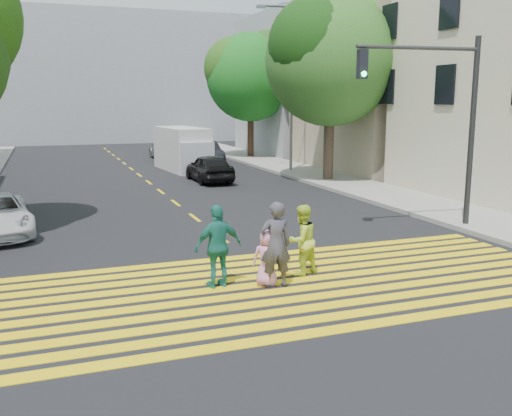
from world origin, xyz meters
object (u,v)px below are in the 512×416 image
pedestrian_child (267,258)px  pedestrian_extra (218,246)px  traffic_signal (442,106)px  dark_car_near (209,168)px  dark_car_parked (206,152)px  white_van (184,150)px  silver_car (167,149)px  tree_right_far (252,72)px  pedestrian_woman (302,240)px  tree_right_near (332,53)px  pedestrian_man (276,245)px

pedestrian_child → pedestrian_extra: (-0.99, 0.26, 0.28)m
pedestrian_child → traffic_signal: size_ratio=0.21×
dark_car_near → dark_car_parked: dark_car_near is taller
dark_car_parked → white_van: size_ratio=0.78×
silver_car → dark_car_parked: same height
tree_right_far → pedestrian_extra: 27.91m
tree_right_far → pedestrian_child: tree_right_far is taller
dark_car_parked → pedestrian_extra: bearing=-104.6°
tree_right_far → silver_car: tree_right_far is taller
silver_car → white_van: bearing=87.5°
pedestrian_woman → white_van: 20.35m
traffic_signal → tree_right_near: bearing=85.9°
pedestrian_woman → silver_car: pedestrian_woman is taller
pedestrian_man → white_van: (2.89, 20.84, 0.22)m
white_van → pedestrian_man: bearing=-103.5°
dark_car_parked → pedestrian_child: bearing=-102.2°
pedestrian_man → dark_car_near: pedestrian_man is taller
pedestrian_man → pedestrian_child: pedestrian_man is taller
pedestrian_woman → traffic_signal: 7.00m
silver_car → traffic_signal: (3.38, -23.98, 3.06)m
tree_right_far → traffic_signal: size_ratio=1.48×
white_van → tree_right_far: bearing=35.3°
pedestrian_child → dark_car_parked: dark_car_parked is taller
tree_right_far → pedestrian_man: 27.88m
pedestrian_man → dark_car_near: 16.17m
pedestrian_extra → tree_right_near: bearing=-133.1°
traffic_signal → silver_car: bearing=104.0°
pedestrian_extra → silver_car: pedestrian_extra is taller
tree_right_near → pedestrian_extra: bearing=-125.4°
pedestrian_man → silver_car: size_ratio=0.40×
tree_right_near → pedestrian_child: bearing=-122.1°
tree_right_far → pedestrian_man: bearing=-108.8°
pedestrian_child → white_van: bearing=-79.2°
tree_right_far → dark_car_parked: 6.56m
dark_car_parked → traffic_signal: 21.16m
tree_right_near → pedestrian_extra: (-9.65, -13.56, -5.22)m
tree_right_near → pedestrian_child: 17.21m
pedestrian_child → dark_car_parked: size_ratio=0.30×
silver_car → white_van: 6.48m
tree_right_near → dark_car_parked: tree_right_near is taller
dark_car_near → tree_right_far: bearing=-120.9°
white_van → traffic_signal: size_ratio=0.91×
tree_right_far → dark_car_near: (-5.84, -10.10, -5.08)m
pedestrian_woman → traffic_signal: size_ratio=0.28×
pedestrian_woman → dark_car_near: size_ratio=0.40×
pedestrian_child → pedestrian_man: bearing=158.4°
pedestrian_man → pedestrian_child: (-0.15, 0.13, -0.31)m
pedestrian_child → traffic_signal: traffic_signal is taller
dark_car_near → white_van: bearing=-89.6°
dark_car_parked → pedestrian_man: bearing=-101.8°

